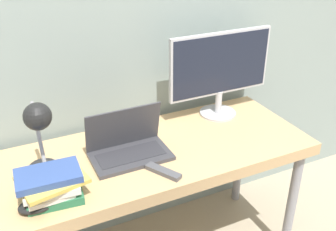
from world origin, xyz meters
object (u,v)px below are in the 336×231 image
object	(u,v)px
monitor	(220,69)
book_stack	(51,185)
laptop	(128,146)
game_controller	(37,205)
desk_lamp	(39,127)

from	to	relation	value
monitor	book_stack	bearing A→B (deg)	-160.58
monitor	book_stack	distance (m)	1.04
laptop	book_stack	world-z (taller)	laptop
game_controller	desk_lamp	bearing A→B (deg)	65.47
desk_lamp	book_stack	xyz separation A→B (m)	(-0.00, -0.10, -0.20)
desk_lamp	game_controller	size ratio (longest dim) A/B	2.65
book_stack	monitor	bearing A→B (deg)	19.42
desk_lamp	game_controller	xyz separation A→B (m)	(-0.06, -0.14, -0.25)
monitor	desk_lamp	world-z (taller)	monitor
monitor	game_controller	world-z (taller)	monitor
book_stack	game_controller	xyz separation A→B (m)	(-0.06, -0.04, -0.04)
desk_lamp	game_controller	bearing A→B (deg)	-114.53
laptop	monitor	xyz separation A→B (m)	(0.59, 0.18, 0.22)
monitor	game_controller	bearing A→B (deg)	-159.85
book_stack	game_controller	size ratio (longest dim) A/B	1.90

